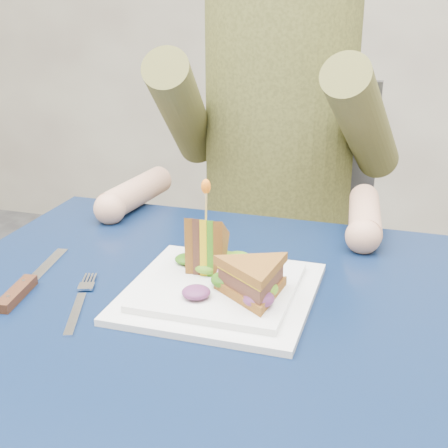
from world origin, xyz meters
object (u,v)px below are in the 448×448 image
(chair, at_px, (283,237))
(sandwich_upright, at_px, (207,246))
(diner, at_px, (278,98))
(plate, at_px, (220,290))
(sandwich_flat, at_px, (254,279))
(knife, at_px, (23,288))
(table, at_px, (177,350))
(fork, at_px, (79,303))

(chair, relative_size, sandwich_upright, 7.60)
(diner, bearing_deg, sandwich_upright, -87.97)
(plate, xyz_separation_m, sandwich_flat, (0.05, -0.02, 0.04))
(sandwich_flat, relative_size, knife, 0.75)
(table, distance_m, plate, 0.11)
(knife, bearing_deg, sandwich_upright, 25.85)
(table, distance_m, sandwich_flat, 0.17)
(sandwich_upright, bearing_deg, diner, 92.03)
(table, relative_size, diner, 1.01)
(plate, height_order, sandwich_upright, sandwich_upright)
(chair, height_order, sandwich_flat, chair)
(knife, bearing_deg, table, 9.47)
(table, bearing_deg, sandwich_upright, 76.12)
(table, xyz_separation_m, diner, (-0.00, 0.63, 0.26))
(diner, height_order, fork, diner)
(diner, relative_size, sandwich_flat, 4.47)
(table, bearing_deg, knife, -170.53)
(sandwich_flat, bearing_deg, chair, 98.49)
(chair, height_order, sandwich_upright, chair)
(table, distance_m, sandwich_upright, 0.16)
(chair, bearing_deg, table, -90.00)
(table, bearing_deg, plate, 32.24)
(diner, distance_m, sandwich_upright, 0.57)
(chair, bearing_deg, knife, -105.74)
(table, bearing_deg, diner, 90.00)
(diner, bearing_deg, table, -90.00)
(chair, relative_size, sandwich_flat, 5.57)
(fork, bearing_deg, sandwich_upright, 42.45)
(diner, bearing_deg, sandwich_flat, -80.01)
(sandwich_flat, distance_m, fork, 0.24)
(sandwich_flat, distance_m, sandwich_upright, 0.11)
(sandwich_upright, height_order, fork, sandwich_upright)
(sandwich_upright, distance_m, knife, 0.27)
(plate, relative_size, knife, 1.18)
(sandwich_flat, bearing_deg, table, -174.95)
(plate, distance_m, sandwich_upright, 0.07)
(plate, xyz_separation_m, sandwich_upright, (-0.04, 0.05, 0.05))
(table, distance_m, diner, 0.69)
(table, relative_size, plate, 2.88)
(table, distance_m, chair, 0.76)
(fork, bearing_deg, chair, 81.28)
(fork, bearing_deg, table, 22.28)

